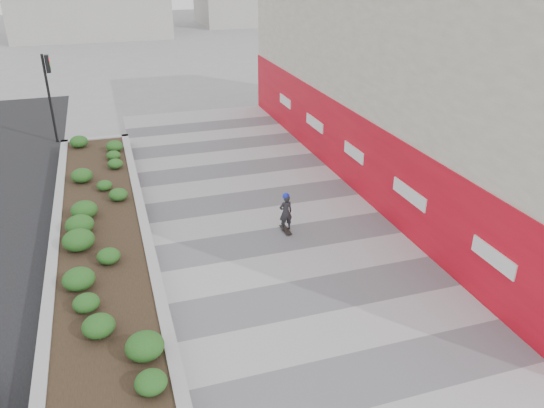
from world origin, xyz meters
The scene contains 7 objects.
ground centered at (0.00, 0.00, 0.00)m, with size 160.00×160.00×0.00m, color gray.
walkway centered at (0.00, 3.00, 0.01)m, with size 8.00×36.00×0.01m, color #A8A8AD.
building centered at (6.98, 8.98, 3.98)m, with size 6.04×24.08×8.00m.
planter centered at (-5.50, 7.00, 0.42)m, with size 3.00×18.00×0.90m.
traffic_signal_near centered at (-7.23, 17.50, 2.76)m, with size 0.33×0.28×4.20m.
manhole_cover centered at (0.50, 3.00, 0.00)m, with size 0.44×0.44×0.01m, color #595654.
skateboarder centered at (0.33, 5.47, 0.72)m, with size 0.48×0.72×1.41m.
Camera 1 is at (-4.83, -9.16, 8.44)m, focal length 35.00 mm.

